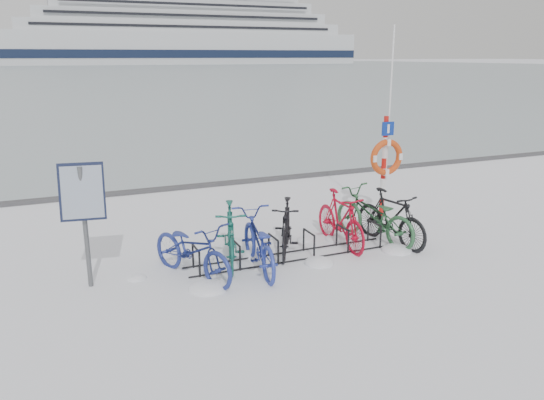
# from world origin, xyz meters

# --- Properties ---
(ground) EXTENTS (900.00, 900.00, 0.00)m
(ground) POSITION_xyz_m (0.00, 0.00, 0.00)
(ground) COLOR white
(ground) RESTS_ON ground
(ice_sheet) EXTENTS (400.00, 298.00, 0.02)m
(ice_sheet) POSITION_xyz_m (0.00, 155.00, 0.01)
(ice_sheet) COLOR #A1AEB6
(ice_sheet) RESTS_ON ground
(quay_edge) EXTENTS (400.00, 0.25, 0.10)m
(quay_edge) POSITION_xyz_m (0.00, 5.90, 0.05)
(quay_edge) COLOR #3F3F42
(quay_edge) RESTS_ON ground
(bike_rack) EXTENTS (4.00, 0.48, 0.46)m
(bike_rack) POSITION_xyz_m (0.00, 0.00, 0.18)
(bike_rack) COLOR black
(bike_rack) RESTS_ON ground
(info_board) EXTENTS (0.71, 0.35, 2.03)m
(info_board) POSITION_xyz_m (-3.53, 0.09, 1.46)
(info_board) COLOR #595B5E
(info_board) RESTS_ON ground
(lifebuoy_station) EXTENTS (0.82, 0.23, 4.24)m
(lifebuoy_station) POSITION_xyz_m (2.94, 1.38, 1.42)
(lifebuoy_station) COLOR #B5130E
(lifebuoy_station) RESTS_ON ground
(cruise_ferry) EXTENTS (146.67, 27.64, 48.19)m
(cruise_ferry) POSITION_xyz_m (52.26, 220.01, 13.13)
(cruise_ferry) COLOR silver
(cruise_ferry) RESTS_ON ground
(bike_0) EXTENTS (1.43, 2.09, 1.04)m
(bike_0) POSITION_xyz_m (-1.90, -0.16, 0.52)
(bike_0) COLOR navy
(bike_0) RESTS_ON ground
(bike_1) EXTENTS (1.03, 1.91, 1.11)m
(bike_1) POSITION_xyz_m (-1.10, 0.22, 0.55)
(bike_1) COLOR #16584C
(bike_1) RESTS_ON ground
(bike_2) EXTENTS (0.91, 2.04, 1.04)m
(bike_2) POSITION_xyz_m (-0.75, -0.24, 0.52)
(bike_2) COLOR #28379A
(bike_2) RESTS_ON ground
(bike_3) EXTENTS (1.23, 1.74, 1.03)m
(bike_3) POSITION_xyz_m (0.04, 0.31, 0.52)
(bike_3) COLOR black
(bike_3) RESTS_ON ground
(bike_4) EXTENTS (0.55, 1.85, 1.11)m
(bike_4) POSITION_xyz_m (1.17, 0.24, 0.55)
(bike_4) COLOR #B70A23
(bike_4) RESTS_ON ground
(bike_5) EXTENTS (1.21, 2.18, 1.08)m
(bike_5) POSITION_xyz_m (1.93, 0.25, 0.54)
(bike_5) COLOR #2C6038
(bike_5) RESTS_ON ground
(bike_6) EXTENTS (0.87, 1.91, 1.11)m
(bike_6) POSITION_xyz_m (2.14, -0.04, 0.55)
(bike_6) COLOR black
(bike_6) RESTS_ON ground
(snow_drifts) EXTENTS (5.87, 1.96, 0.22)m
(snow_drifts) POSITION_xyz_m (0.23, -0.20, 0.00)
(snow_drifts) COLOR white
(snow_drifts) RESTS_ON ground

